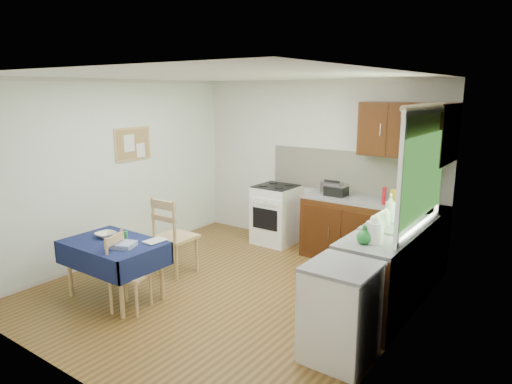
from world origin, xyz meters
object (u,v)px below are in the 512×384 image
Objects in this scene: toaster at (332,188)px; dish_rack at (382,227)px; dining_table at (114,250)px; chair_far at (173,234)px; chair_near at (126,270)px; sandwich_press at (336,190)px; kettle at (375,231)px.

toaster is 0.66× the size of dish_rack.
chair_far is (0.05, 0.87, -0.02)m from dining_table.
dish_rack is (2.55, 1.51, 0.35)m from dining_table.
chair_near is 3.06m from sandwich_press.
chair_far is 3.70× the size of toaster.
chair_far is 3.70× the size of kettle.
chair_near is at bearing -129.14° from sandwich_press.
dish_rack is (1.16, -1.16, -0.07)m from toaster.
toaster is 1.00× the size of kettle.
kettle is (1.20, -1.66, 0.04)m from sandwich_press.
dish_rack reaches higher than chair_far.
dish_rack is 0.50m from kettle.
sandwich_press is 1.62m from dish_rack.
dining_table is 3.96× the size of sandwich_press.
kettle reaches higher than toaster.
chair_near is at bearing -88.06° from toaster.
dining_table is 2.99m from dish_rack.
chair_near is at bearing -124.33° from dish_rack.
chair_far reaches higher than chair_near.
sandwich_press is at bearing 125.91° from kettle.
chair_far is 2.28m from toaster.
dining_table is 1.08× the size of chair_far.
dining_table is at bearing 86.41° from chair_far.
chair_near reaches higher than dining_table.
toaster reaches higher than dish_rack.
chair_far is at bearing 88.39° from dining_table.
sandwich_press is 0.67× the size of dish_rack.
kettle is at bearing -84.28° from chair_near.
chair_near is 2.01× the size of dish_rack.
sandwich_press is (1.45, 2.69, 0.41)m from dining_table.
sandwich_press is (1.11, 2.80, 0.53)m from chair_near.
dish_rack is at bearing -74.40° from chair_near.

